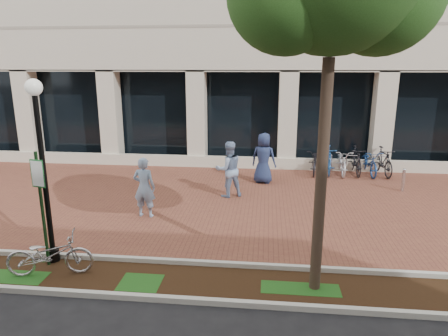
# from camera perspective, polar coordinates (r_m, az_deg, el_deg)

# --- Properties ---
(ground) EXTENTS (120.00, 120.00, 0.00)m
(ground) POSITION_cam_1_polar(r_m,az_deg,el_deg) (13.48, 1.10, -4.75)
(ground) COLOR black
(ground) RESTS_ON ground
(brick_plaza) EXTENTS (40.00, 9.00, 0.01)m
(brick_plaza) POSITION_cam_1_polar(r_m,az_deg,el_deg) (13.48, 1.10, -4.73)
(brick_plaza) COLOR brown
(brick_plaza) RESTS_ON ground
(planting_strip) EXTENTS (40.00, 1.50, 0.01)m
(planting_strip) POSITION_cam_1_polar(r_m,az_deg,el_deg) (8.73, -2.10, -16.12)
(planting_strip) COLOR black
(planting_strip) RESTS_ON ground
(curb_plaza_side) EXTENTS (40.00, 0.12, 0.12)m
(curb_plaza_side) POSITION_cam_1_polar(r_m,az_deg,el_deg) (9.35, -1.43, -13.50)
(curb_plaza_side) COLOR #B3B2A9
(curb_plaza_side) RESTS_ON ground
(curb_street_side) EXTENTS (40.00, 0.12, 0.12)m
(curb_street_side) POSITION_cam_1_polar(r_m,az_deg,el_deg) (8.07, -2.91, -18.48)
(curb_street_side) COLOR #B3B2A9
(curb_street_side) RESTS_ON ground
(parking_sign) EXTENTS (0.34, 0.07, 2.67)m
(parking_sign) POSITION_cam_1_polar(r_m,az_deg,el_deg) (9.62, -24.76, -3.63)
(parking_sign) COLOR #123417
(parking_sign) RESTS_ON ground
(lamppost) EXTENTS (0.36, 0.36, 4.18)m
(lamppost) POSITION_cam_1_polar(r_m,az_deg,el_deg) (9.62, -24.49, 0.65)
(lamppost) COLOR black
(lamppost) RESTS_ON ground
(locked_bicycle) EXTENTS (1.92, 1.05, 0.96)m
(locked_bicycle) POSITION_cam_1_polar(r_m,az_deg,el_deg) (9.59, -23.63, -11.26)
(locked_bicycle) COLOR #B1B0B4
(locked_bicycle) RESTS_ON ground
(pedestrian_left) EXTENTS (0.70, 0.49, 1.84)m
(pedestrian_left) POSITION_cam_1_polar(r_m,az_deg,el_deg) (12.11, -11.32, -2.73)
(pedestrian_left) COLOR #86A4C8
(pedestrian_left) RESTS_ON ground
(pedestrian_mid) EXTENTS (1.17, 1.07, 1.95)m
(pedestrian_mid) POSITION_cam_1_polar(r_m,az_deg,el_deg) (13.69, 0.67, -0.18)
(pedestrian_mid) COLOR #829CC2
(pedestrian_mid) RESTS_ON ground
(pedestrian_right) EXTENTS (1.09, 0.86, 1.96)m
(pedestrian_right) POSITION_cam_1_polar(r_m,az_deg,el_deg) (15.37, 5.68, 1.41)
(pedestrian_right) COLOR navy
(pedestrian_right) RESTS_ON ground
(bollard) EXTENTS (0.12, 0.12, 0.86)m
(bollard) POSITION_cam_1_polar(r_m,az_deg,el_deg) (15.75, 24.24, -1.54)
(bollard) COLOR silver
(bollard) RESTS_ON ground
(bike_rack_cluster) EXTENTS (3.62, 2.07, 1.16)m
(bike_rack_cluster) POSITION_cam_1_polar(r_m,az_deg,el_deg) (17.42, 17.33, 0.92)
(bike_rack_cluster) COLOR black
(bike_rack_cluster) RESTS_ON ground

